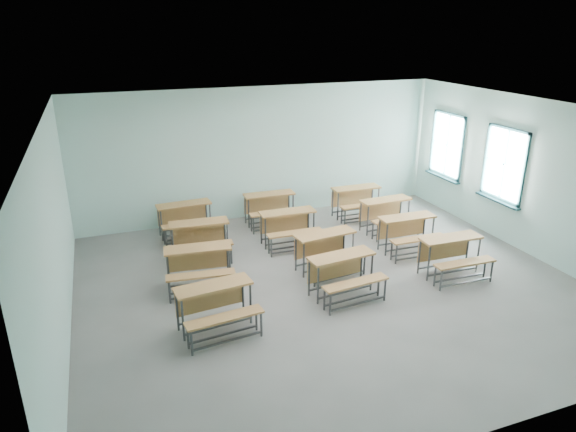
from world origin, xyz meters
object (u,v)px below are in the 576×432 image
(desk_unit_r1c2, at_px, (409,229))
(desk_unit_r3c1, at_px, (271,205))
(desk_unit_r1c1, at_px, (328,247))
(desk_unit_r0c1, at_px, (344,270))
(desk_unit_r0c0, at_px, (216,302))
(desk_unit_r3c0, at_px, (185,215))
(desk_unit_r3c2, at_px, (358,198))
(desk_unit_r1c0, at_px, (199,262))
(desk_unit_r2c0, at_px, (200,235))
(desk_unit_r2c1, at_px, (289,223))
(desk_unit_r0c2, at_px, (453,251))
(desk_unit_r2c2, at_px, (388,211))

(desk_unit_r1c2, bearing_deg, desk_unit_r3c1, 133.56)
(desk_unit_r1c1, bearing_deg, desk_unit_r1c2, 0.10)
(desk_unit_r0c1, bearing_deg, desk_unit_r0c0, -178.78)
(desk_unit_r3c0, relative_size, desk_unit_r3c2, 1.02)
(desk_unit_r0c1, bearing_deg, desk_unit_r1c0, 146.77)
(desk_unit_r3c0, xyz_separation_m, desk_unit_r3c1, (2.03, 0.02, 0.00))
(desk_unit_r2c0, bearing_deg, desk_unit_r0c1, -45.74)
(desk_unit_r0c1, relative_size, desk_unit_r3c2, 1.05)
(desk_unit_r1c2, xyz_separation_m, desk_unit_r2c1, (-2.26, 1.18, 0.00))
(desk_unit_r0c2, distance_m, desk_unit_r1c2, 1.27)
(desk_unit_r0c2, height_order, desk_unit_r2c2, same)
(desk_unit_r2c0, bearing_deg, desk_unit_r0c2, -25.24)
(desk_unit_r2c0, xyz_separation_m, desk_unit_r3c2, (4.14, 0.99, 0.00))
(desk_unit_r0c0, xyz_separation_m, desk_unit_r0c1, (2.36, 0.29, 0.00))
(desk_unit_r0c0, distance_m, desk_unit_r0c1, 2.38)
(desk_unit_r2c0, bearing_deg, desk_unit_r3c2, 17.81)
(desk_unit_r2c0, height_order, desk_unit_r2c2, same)
(desk_unit_r1c0, xyz_separation_m, desk_unit_r2c0, (0.27, 1.26, 0.00))
(desk_unit_r0c0, bearing_deg, desk_unit_r2c1, 44.36)
(desk_unit_r2c0, relative_size, desk_unit_r3c2, 1.03)
(desk_unit_r0c2, xyz_separation_m, desk_unit_r2c2, (-0.00, 2.39, 0.00))
(desk_unit_r0c1, height_order, desk_unit_r1c0, same)
(desk_unit_r1c2, bearing_deg, desk_unit_r0c1, -148.18)
(desk_unit_r1c0, bearing_deg, desk_unit_r2c0, 84.58)
(desk_unit_r0c2, bearing_deg, desk_unit_r2c2, 91.59)
(desk_unit_r1c0, bearing_deg, desk_unit_r1c2, 7.31)
(desk_unit_r1c2, relative_size, desk_unit_r3c2, 1.00)
(desk_unit_r0c2, xyz_separation_m, desk_unit_r1c1, (-2.15, 1.02, 0.00))
(desk_unit_r2c1, relative_size, desk_unit_r3c2, 1.00)
(desk_unit_r1c1, relative_size, desk_unit_r3c0, 1.03)
(desk_unit_r0c0, bearing_deg, desk_unit_r1c1, 21.35)
(desk_unit_r1c0, height_order, desk_unit_r2c0, same)
(desk_unit_r0c0, bearing_deg, desk_unit_r3c1, 54.57)
(desk_unit_r1c2, bearing_deg, desk_unit_r1c1, -171.78)
(desk_unit_r1c1, xyz_separation_m, desk_unit_r2c1, (-0.27, 1.41, 0.00))
(desk_unit_r2c1, bearing_deg, desk_unit_r1c0, -149.94)
(desk_unit_r0c0, bearing_deg, desk_unit_r3c0, 80.66)
(desk_unit_r2c1, bearing_deg, desk_unit_r1c2, -26.39)
(desk_unit_r2c2, height_order, desk_unit_r3c2, same)
(desk_unit_r0c1, bearing_deg, desk_unit_r1c1, 76.06)
(desk_unit_r2c2, bearing_deg, desk_unit_r3c2, 98.58)
(desk_unit_r2c2, bearing_deg, desk_unit_r1c0, -168.42)
(desk_unit_r2c2, xyz_separation_m, desk_unit_r3c1, (-2.40, 1.35, 0.00))
(desk_unit_r0c1, distance_m, desk_unit_r3c1, 3.74)
(desk_unit_r1c0, relative_size, desk_unit_r2c2, 1.04)
(desk_unit_r0c0, relative_size, desk_unit_r2c2, 1.04)
(desk_unit_r0c0, height_order, desk_unit_r1c2, same)
(desk_unit_r2c2, height_order, desk_unit_r3c0, same)
(desk_unit_r0c1, distance_m, desk_unit_r1c1, 1.02)
(desk_unit_r3c2, bearing_deg, desk_unit_r3c0, 177.64)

